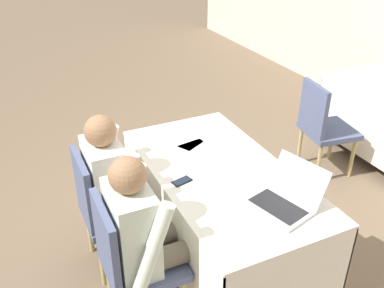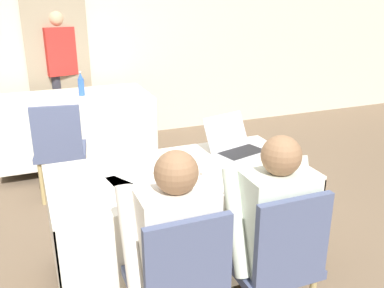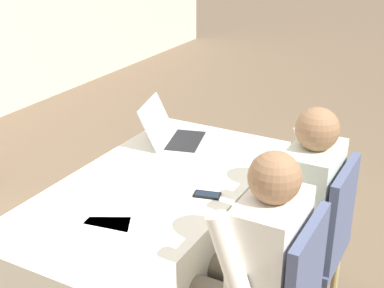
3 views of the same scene
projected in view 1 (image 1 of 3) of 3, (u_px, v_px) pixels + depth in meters
The scene contains 12 objects.
ground_plane at pixel (218, 255), 3.15m from camera, with size 24.00×24.00×0.00m, color brown.
conference_table_near at pixel (220, 193), 2.88m from camera, with size 1.60×0.83×0.74m.
laptop at pixel (284, 199), 2.45m from camera, with size 0.43×0.43×0.24m.
cell_phone at pixel (182, 181), 2.67m from camera, with size 0.09×0.13×0.01m.
paper_beside_laptop at pixel (253, 198), 2.53m from camera, with size 0.30×0.35×0.00m.
paper_centre_table at pixel (191, 150), 3.03m from camera, with size 0.25×0.33×0.00m.
paper_left_edge at pixel (190, 139), 3.17m from camera, with size 0.32×0.36×0.00m.
chair_near_left at pixel (105, 207), 2.85m from camera, with size 0.44×0.44×0.90m.
chair_near_right at pixel (130, 259), 2.43m from camera, with size 0.44×0.44×0.90m.
chair_far_spare at pixel (323, 125), 3.92m from camera, with size 0.50×0.50×0.90m.
person_checkered_shirt at pixel (118, 183), 2.81m from camera, with size 0.50×0.52×1.16m.
person_white_shirt at pixel (146, 233), 2.39m from camera, with size 0.50×0.52×1.16m.
Camera 1 is at (2.05, -1.17, 2.26)m, focal length 40.00 mm.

